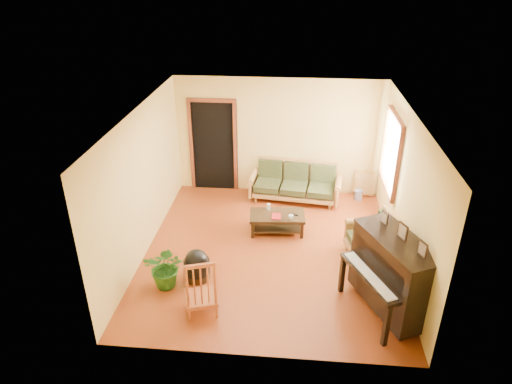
# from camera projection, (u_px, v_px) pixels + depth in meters

# --- Properties ---
(floor) EXTENTS (5.00, 5.00, 0.00)m
(floor) POSITION_uv_depth(u_px,v_px,m) (270.00, 251.00, 8.36)
(floor) COLOR #66250D
(floor) RESTS_ON ground
(doorway) EXTENTS (1.08, 0.16, 2.05)m
(doorway) POSITION_uv_depth(u_px,v_px,m) (213.00, 147.00, 10.21)
(doorway) COLOR black
(doorway) RESTS_ON floor
(window) EXTENTS (0.12, 1.36, 1.46)m
(window) POSITION_uv_depth(u_px,v_px,m) (392.00, 152.00, 8.65)
(window) COLOR white
(window) RESTS_ON right_wall
(sofa) EXTENTS (2.03, 1.04, 0.83)m
(sofa) POSITION_uv_depth(u_px,v_px,m) (295.00, 183.00, 9.97)
(sofa) COLOR #A7733D
(sofa) RESTS_ON floor
(coffee_table) EXTENTS (1.09, 0.65, 0.38)m
(coffee_table) POSITION_uv_depth(u_px,v_px,m) (277.00, 223.00, 8.88)
(coffee_table) COLOR black
(coffee_table) RESTS_ON floor
(armchair) EXTENTS (0.99, 1.02, 0.85)m
(armchair) POSITION_uv_depth(u_px,v_px,m) (370.00, 237.00, 8.01)
(armchair) COLOR #A7733D
(armchair) RESTS_ON floor
(piano) EXTENTS (1.36, 1.65, 1.26)m
(piano) POSITION_uv_depth(u_px,v_px,m) (393.00, 275.00, 6.70)
(piano) COLOR black
(piano) RESTS_ON floor
(footstool) EXTENTS (0.56, 0.56, 0.41)m
(footstool) POSITION_uv_depth(u_px,v_px,m) (197.00, 268.00, 7.55)
(footstool) COLOR black
(footstool) RESTS_ON floor
(red_chair) EXTENTS (0.59, 0.62, 0.99)m
(red_chair) POSITION_uv_depth(u_px,v_px,m) (200.00, 284.00, 6.72)
(red_chair) COLOR brown
(red_chair) RESTS_ON floor
(leaning_frame) EXTENTS (0.46, 0.14, 0.60)m
(leaning_frame) POSITION_uv_depth(u_px,v_px,m) (364.00, 183.00, 10.21)
(leaning_frame) COLOR #BA8C3E
(leaning_frame) RESTS_ON floor
(ceramic_crock) EXTENTS (0.23, 0.23, 0.23)m
(ceramic_crock) POSITION_uv_depth(u_px,v_px,m) (358.00, 195.00, 10.11)
(ceramic_crock) COLOR #314094
(ceramic_crock) RESTS_ON floor
(potted_plant) EXTENTS (0.71, 0.64, 0.73)m
(potted_plant) POSITION_uv_depth(u_px,v_px,m) (166.00, 267.00, 7.31)
(potted_plant) COLOR #205719
(potted_plant) RESTS_ON floor
(book) EXTENTS (0.18, 0.24, 0.02)m
(book) POSITION_uv_depth(u_px,v_px,m) (272.00, 216.00, 8.71)
(book) COLOR maroon
(book) RESTS_ON coffee_table
(candle) EXTENTS (0.09, 0.09, 0.13)m
(candle) POSITION_uv_depth(u_px,v_px,m) (269.00, 207.00, 8.94)
(candle) COLOR white
(candle) RESTS_ON coffee_table
(glass_jar) EXTENTS (0.11, 0.11, 0.06)m
(glass_jar) POSITION_uv_depth(u_px,v_px,m) (291.00, 216.00, 8.66)
(glass_jar) COLOR silver
(glass_jar) RESTS_ON coffee_table
(remote) EXTENTS (0.17, 0.09, 0.02)m
(remote) POSITION_uv_depth(u_px,v_px,m) (294.00, 214.00, 8.78)
(remote) COLOR black
(remote) RESTS_ON coffee_table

